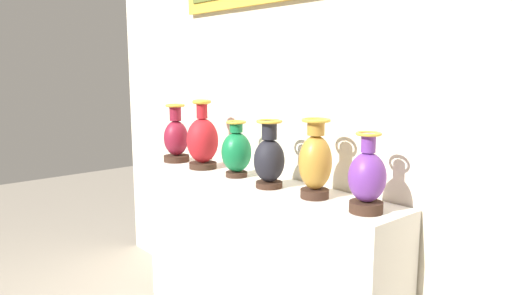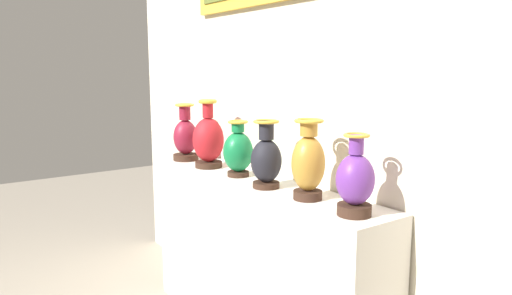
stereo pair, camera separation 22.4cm
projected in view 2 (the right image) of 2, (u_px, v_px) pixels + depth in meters
The scene contains 8 objects.
display_shelf at pixel (256, 263), 2.46m from camera, with size 1.64×0.31×0.87m, color silver.
back_wall at pixel (290, 63), 2.42m from camera, with size 3.36×0.14×2.88m.
vase_burgundy at pixel (185, 137), 2.90m from camera, with size 0.15×0.15×0.35m.
vase_crimson at pixel (208, 140), 2.68m from camera, with size 0.18×0.18×0.38m.
vase_emerald at pixel (238, 151), 2.46m from camera, with size 0.16×0.16×0.29m.
vase_onyx at pixel (266, 159), 2.22m from camera, with size 0.15×0.15×0.32m.
vase_ochre at pixel (308, 163), 2.02m from camera, with size 0.14×0.14×0.35m.
vase_violet at pixel (355, 181), 1.80m from camera, with size 0.15×0.15×0.31m.
Camera 2 is at (1.90, -1.35, 1.42)m, focal length 33.43 mm.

